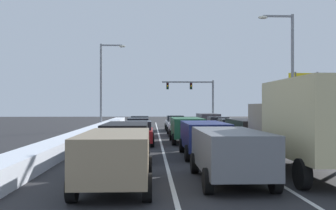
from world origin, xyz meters
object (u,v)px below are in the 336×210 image
Objects in this scene: suv_black_left_lane_second at (126,137)px; street_lamp_right_mid at (288,66)px; suv_black_right_lane_second at (250,131)px; street_lamp_left_mid at (104,79)px; traffic_light_gantry at (197,92)px; roadside_sign_right at (306,89)px; sedan_charcoal_left_lane_fifth at (140,124)px; suv_navy_center_lane_second at (204,136)px; suv_gray_center_lane_nearest at (230,151)px; sedan_white_center_lane_fourth at (180,126)px; suv_tan_left_lane_nearest at (116,154)px; suv_charcoal_right_lane_fifth at (208,120)px; box_truck_right_lane_nearest at (307,122)px; suv_green_center_lane_third at (187,128)px; sedan_maroon_left_lane_fourth at (138,127)px; sedan_silver_center_lane_fifth at (175,123)px; sedan_red_left_lane_third at (138,133)px; sedan_maroon_right_lane_fourth at (218,125)px; sedan_red_right_lane_third at (231,129)px.

street_lamp_right_mid is (11.21, 10.02, 4.42)m from suv_black_left_lane_second.
suv_black_right_lane_second is 8.16m from suv_black_left_lane_second.
street_lamp_left_mid reaches higher than suv_black_right_lane_second.
roadside_sign_right is at bearing -72.14° from traffic_light_gantry.
street_lamp_left_mid is at bearing 140.72° from sedan_charcoal_left_lane_fifth.
suv_navy_center_lane_second is 0.89× the size of roadside_sign_right.
sedan_white_center_lane_fourth is (-0.16, 20.23, -0.25)m from suv_gray_center_lane_nearest.
street_lamp_left_mid is (-3.85, 29.03, 4.29)m from suv_tan_left_lane_nearest.
suv_charcoal_right_lane_fifth is at bearing 83.08° from suv_gray_center_lane_nearest.
suv_charcoal_right_lane_fifth is 0.65× the size of traffic_light_gantry.
suv_gray_center_lane_nearest is at bearing -96.92° from suv_charcoal_right_lane_fifth.
suv_charcoal_right_lane_fifth is 23.78m from suv_black_left_lane_second.
suv_green_center_lane_third is at bearing 104.48° from box_truck_right_lane_nearest.
sedan_maroon_left_lane_fourth is (-3.41, 5.23, -0.25)m from suv_green_center_lane_third.
street_lamp_left_mid reaches higher than roadside_sign_right.
suv_green_center_lane_third is (-0.16, 13.52, 0.00)m from suv_gray_center_lane_nearest.
suv_green_center_lane_third is 6.71m from sedan_white_center_lane_fourth.
sedan_silver_center_lane_fifth is 9.10m from sedan_maroon_left_lane_fourth.
sedan_silver_center_lane_fifth is at bearing 80.56° from suv_black_left_lane_second.
sedan_charcoal_left_lane_fifth is (-0.27, 12.81, 0.00)m from sedan_red_left_lane_third.
suv_black_left_lane_second is at bearing -90.20° from sedan_charcoal_left_lane_fifth.
suv_black_right_lane_second is at bearing 57.73° from suv_tan_left_lane_nearest.
sedan_red_left_lane_third is at bearing -148.05° from roadside_sign_right.
suv_green_center_lane_third reaches higher than sedan_red_left_lane_third.
suv_charcoal_right_lane_fifth is 15.66m from traffic_light_gantry.
sedan_maroon_left_lane_fourth is 11.20m from street_lamp_left_mid.
suv_black_right_lane_second is 4.89m from suv_green_center_lane_third.
sedan_white_center_lane_fourth is at bearing 108.11° from suv_black_right_lane_second.
street_lamp_right_mid is at bearing -56.53° from sedan_silver_center_lane_fifth.
suv_black_left_lane_second is 38.88m from traffic_light_gantry.
sedan_charcoal_left_lane_fifth is at bearing 125.46° from sedan_white_center_lane_fourth.
box_truck_right_lane_nearest is 1.60× the size of sedan_white_center_lane_fourth.
suv_charcoal_right_lane_fifth and suv_black_left_lane_second have the same top height.
suv_gray_center_lane_nearest is at bearing -74.72° from sedan_red_left_lane_third.
traffic_light_gantry reaches higher than sedan_maroon_right_lane_fourth.
traffic_light_gantry is at bearing 78.41° from suv_black_left_lane_second.
suv_black_right_lane_second is 1.00× the size of suv_charcoal_right_lane_fifth.
suv_navy_center_lane_second reaches higher than sedan_red_right_lane_third.
suv_navy_center_lane_second reaches higher than sedan_white_center_lane_fourth.
sedan_maroon_left_lane_fourth is at bearing 89.93° from suv_tan_left_lane_nearest.
street_lamp_left_mid is (-10.82, 12.04, 4.54)m from sedan_red_right_lane_third.
street_lamp_right_mid is (11.14, -9.48, 4.67)m from sedan_charcoal_left_lane_fifth.
suv_tan_left_lane_nearest is (-3.48, -27.96, 0.25)m from sedan_silver_center_lane_fifth.
suv_charcoal_right_lane_fifth reaches higher than sedan_maroon_left_lane_fourth.
suv_black_left_lane_second is (-3.58, -21.56, 0.25)m from sedan_silver_center_lane_fifth.
street_lamp_right_mid reaches higher than sedan_white_center_lane_fourth.
roadside_sign_right is at bearing -14.07° from sedan_charcoal_left_lane_fifth.
street_lamp_left_mid is (-10.65, 18.26, 4.29)m from suv_black_right_lane_second.
suv_black_right_lane_second is at bearing 88.86° from box_truck_right_lane_nearest.
suv_navy_center_lane_second is at bearing -71.06° from street_lamp_left_mid.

